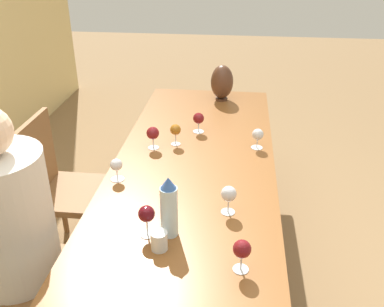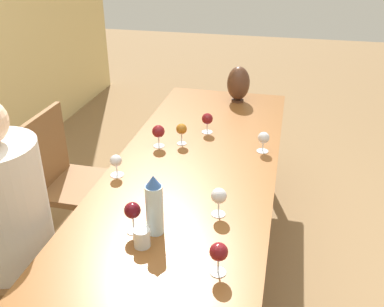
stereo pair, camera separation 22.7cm
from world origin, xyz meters
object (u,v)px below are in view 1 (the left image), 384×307
Objects in this scene: water_tumbler at (159,241)px; chair_far at (63,186)px; wine_glass_0 at (229,194)px; wine_glass_3 at (147,215)px; wine_glass_1 at (116,166)px; wine_glass_6 at (199,119)px; vase at (222,82)px; wine_glass_2 at (175,130)px; wine_glass_7 at (258,135)px; chair_near at (5,266)px; water_bottle at (169,207)px; wine_glass_4 at (153,134)px; wine_glass_5 at (242,250)px; person_near at (15,237)px.

water_tumbler is 0.09× the size of chair_far.
wine_glass_0 is 0.39m from wine_glass_3.
wine_glass_6 is (0.64, -0.36, 0.01)m from wine_glass_1.
vase is 1.86× the size of wine_glass_3.
chair_far reaches higher than wine_glass_2.
wine_glass_7 is 0.13× the size of chair_near.
wine_glass_2 is at bearing 6.77° from water_bottle.
wine_glass_3 is at bearing -135.03° from chair_far.
water_bottle is at bearing -164.05° from wine_glass_4.
wine_glass_4 is at bearing 28.51° from wine_glass_5.
chair_far is (0.71, 0.00, 0.00)m from chair_near.
wine_glass_7 is at bearing -24.05° from water_bottle.
water_bottle is at bearing -86.33° from chair_near.
wine_glass_4 is 1.11m from wine_glass_5.
wine_glass_4 is at bearing 96.63° from wine_glass_7.
wine_glass_3 is 1.01m from chair_far.
wine_glass_4 is 1.04× the size of wine_glass_6.
wine_glass_3 is at bearing 121.48° from wine_glass_0.
water_tumbler is 0.67× the size of wine_glass_7.
water_bottle is 0.22× the size of person_near.
chair_near reaches higher than wine_glass_3.
water_tumbler is 0.63× the size of wine_glass_6.
chair_near is at bearing 128.45° from wine_glass_7.
chair_near is (-0.91, 0.66, -0.31)m from wine_glass_2.
vase is at bearing -20.90° from wine_glass_1.
water_bottle reaches higher than chair_near.
wine_glass_6 is at bearing -32.24° from person_near.
vase is at bearing 17.73° from wine_glass_7.
wine_glass_1 is 0.70m from chair_near.
water_tumbler is 0.09× the size of chair_near.
person_near is (-0.00, -0.09, 0.18)m from chair_near.
person_near is at bearing 130.63° from wine_glass_7.
wine_glass_5 is at bearing -121.17° from water_bottle.
water_tumbler is at bearing -141.36° from wine_glass_3.
water_bottle reaches higher than wine_glass_5.
wine_glass_5 is 1.00m from person_near.
wine_glass_6 is 1.39m from chair_near.
vase is 1.96m from chair_near.
wine_glass_0 is 0.77m from wine_glass_4.
wine_glass_7 is 1.50m from chair_near.
wine_glass_7 is at bearing -49.37° from person_near.
person_near is (0.14, 0.98, -0.14)m from wine_glass_5.
water_bottle is 0.70m from person_near.
chair_far is (-0.40, 0.78, -0.31)m from wine_glass_6.
wine_glass_7 is at bearing -4.45° from wine_glass_5.
water_bottle is 2.08× the size of wine_glass_4.
wine_glass_3 is at bearing -87.34° from chair_near.
wine_glass_2 is (0.86, 0.10, -0.04)m from water_bottle.
vase reaches higher than wine_glass_4.
wine_glass_3 is 1.06× the size of wine_glass_5.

